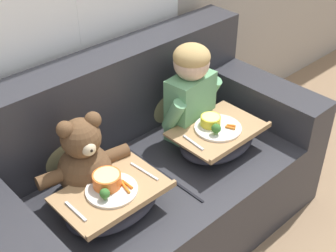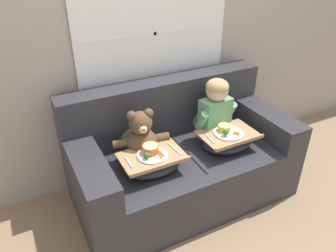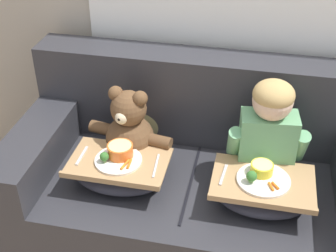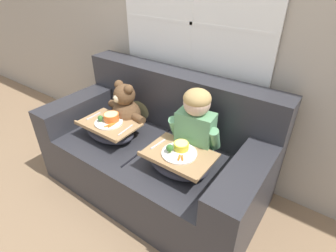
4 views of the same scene
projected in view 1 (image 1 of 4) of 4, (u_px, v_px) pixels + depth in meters
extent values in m
plane|color=#8E7051|center=(154.00, 232.00, 2.58)|extent=(14.00, 14.00, 0.00)
cube|color=#2D2D33|center=(153.00, 201.00, 2.45)|extent=(1.78, 0.92, 0.47)
cube|color=#2D2D33|center=(106.00, 98.00, 2.38)|extent=(1.78, 0.22, 0.49)
cube|color=#2D2D33|center=(1.00, 234.00, 1.82)|extent=(0.22, 0.92, 0.21)
cube|color=#2D2D33|center=(253.00, 94.00, 2.69)|extent=(0.22, 0.92, 0.21)
cube|color=black|center=(155.00, 168.00, 2.30)|extent=(0.01, 0.66, 0.01)
ellipsoid|color=#898456|center=(163.00, 95.00, 2.58)|extent=(0.32, 0.16, 0.34)
ellipsoid|color=#898456|center=(59.00, 145.00, 2.21)|extent=(0.32, 0.16, 0.33)
cube|color=#66A370|center=(190.00, 106.00, 2.45)|extent=(0.28, 0.17, 0.35)
sphere|color=beige|center=(192.00, 63.00, 2.30)|extent=(0.18, 0.18, 0.18)
ellipsoid|color=tan|center=(192.00, 57.00, 2.28)|extent=(0.19, 0.19, 0.13)
cylinder|color=#66A370|center=(174.00, 115.00, 2.33)|extent=(0.08, 0.15, 0.19)
cylinder|color=#66A370|center=(210.00, 92.00, 2.52)|extent=(0.08, 0.15, 0.19)
sphere|color=brown|center=(85.00, 170.00, 2.10)|extent=(0.25, 0.25, 0.25)
sphere|color=brown|center=(81.00, 138.00, 2.00)|extent=(0.18, 0.18, 0.18)
sphere|color=brown|center=(65.00, 130.00, 1.93)|extent=(0.07, 0.07, 0.07)
sphere|color=brown|center=(93.00, 120.00, 1.99)|extent=(0.07, 0.07, 0.07)
sphere|color=beige|center=(89.00, 149.00, 1.95)|extent=(0.06, 0.06, 0.06)
sphere|color=black|center=(91.00, 150.00, 1.93)|extent=(0.02, 0.02, 0.02)
cylinder|color=brown|center=(51.00, 179.00, 2.01)|extent=(0.13, 0.08, 0.06)
cylinder|color=brown|center=(116.00, 154.00, 2.16)|extent=(0.13, 0.08, 0.06)
cylinder|color=brown|center=(88.00, 206.00, 2.04)|extent=(0.08, 0.12, 0.06)
cylinder|color=brown|center=(110.00, 196.00, 2.09)|extent=(0.08, 0.12, 0.06)
ellipsoid|color=#2D2D38|center=(217.00, 140.00, 2.39)|extent=(0.44, 0.31, 0.12)
cube|color=tan|center=(218.00, 130.00, 2.36)|extent=(0.46, 0.33, 0.01)
cube|color=tan|center=(242.00, 141.00, 2.26)|extent=(0.46, 0.02, 0.02)
cylinder|color=white|center=(218.00, 128.00, 2.35)|extent=(0.24, 0.24, 0.01)
cylinder|color=yellow|center=(211.00, 121.00, 2.35)|extent=(0.10, 0.10, 0.05)
cylinder|color=#E5D189|center=(211.00, 117.00, 2.34)|extent=(0.09, 0.09, 0.01)
sphere|color=#38702D|center=(216.00, 128.00, 2.28)|extent=(0.05, 0.05, 0.05)
cylinder|color=#7A9E56|center=(216.00, 133.00, 2.29)|extent=(0.02, 0.02, 0.02)
cylinder|color=orange|center=(230.00, 128.00, 2.33)|extent=(0.03, 0.05, 0.01)
cylinder|color=orange|center=(231.00, 125.00, 2.35)|extent=(0.04, 0.04, 0.01)
cube|color=silver|center=(193.00, 143.00, 2.25)|extent=(0.03, 0.14, 0.01)
ellipsoid|color=#2D2D38|center=(113.00, 203.00, 2.02)|extent=(0.45, 0.30, 0.12)
cube|color=tan|center=(112.00, 192.00, 1.98)|extent=(0.46, 0.31, 0.01)
cube|color=tan|center=(134.00, 208.00, 1.88)|extent=(0.46, 0.02, 0.02)
cylinder|color=white|center=(112.00, 190.00, 1.97)|extent=(0.22, 0.22, 0.01)
cylinder|color=orange|center=(107.00, 180.00, 1.97)|extent=(0.12, 0.12, 0.06)
cylinder|color=#E5D189|center=(107.00, 175.00, 1.96)|extent=(0.11, 0.11, 0.01)
sphere|color=#38702D|center=(105.00, 193.00, 1.90)|extent=(0.04, 0.04, 0.04)
cylinder|color=#7A9E56|center=(105.00, 198.00, 1.91)|extent=(0.02, 0.02, 0.02)
cylinder|color=orange|center=(125.00, 187.00, 1.97)|extent=(0.03, 0.07, 0.01)
cylinder|color=orange|center=(127.00, 184.00, 1.98)|extent=(0.01, 0.07, 0.01)
cube|color=silver|center=(76.00, 211.00, 1.87)|extent=(0.01, 0.14, 0.01)
cube|color=silver|center=(144.00, 171.00, 2.08)|extent=(0.02, 0.17, 0.01)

